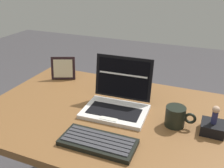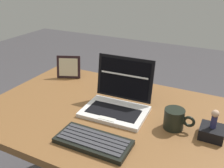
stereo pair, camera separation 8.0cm
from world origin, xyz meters
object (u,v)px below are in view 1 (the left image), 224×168
(external_keyboard, at_px, (98,142))
(figurine_stand, at_px, (212,128))
(figurine, at_px, (215,114))
(coffee_mug, at_px, (176,116))
(laptop_front, at_px, (118,100))
(photo_frame, at_px, (63,68))

(external_keyboard, xyz_separation_m, figurine_stand, (0.42, 0.26, 0.01))
(figurine_stand, bearing_deg, figurine, -90.00)
(external_keyboard, height_order, coffee_mug, coffee_mug)
(figurine_stand, height_order, figurine, figurine)
(laptop_front, bearing_deg, external_keyboard, -84.59)
(figurine, relative_size, coffee_mug, 0.61)
(photo_frame, bearing_deg, external_keyboard, -46.72)
(photo_frame, height_order, figurine, photo_frame)
(laptop_front, bearing_deg, photo_frame, 153.41)
(figurine, bearing_deg, external_keyboard, -148.16)
(figurine, bearing_deg, laptop_front, 176.65)
(laptop_front, distance_m, photo_frame, 0.51)
(photo_frame, xyz_separation_m, coffee_mug, (0.75, -0.26, -0.02))
(photo_frame, xyz_separation_m, figurine_stand, (0.90, -0.26, -0.05))
(figurine, bearing_deg, coffee_mug, -178.06)
(figurine, xyz_separation_m, coffee_mug, (-0.16, -0.01, -0.05))
(photo_frame, distance_m, figurine_stand, 0.94)
(figurine_stand, bearing_deg, laptop_front, 176.65)
(photo_frame, xyz_separation_m, figurine, (0.90, -0.26, 0.02))
(external_keyboard, xyz_separation_m, photo_frame, (-0.49, 0.52, 0.06))
(photo_frame, height_order, figurine_stand, photo_frame)
(figurine, height_order, coffee_mug, figurine)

